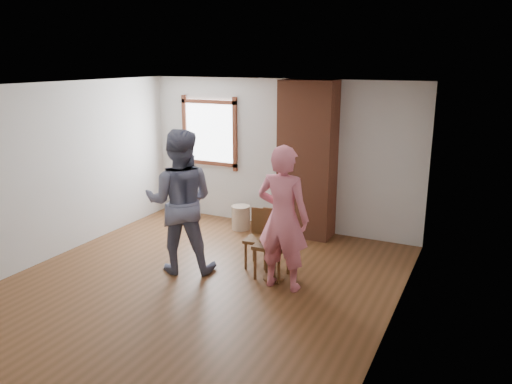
# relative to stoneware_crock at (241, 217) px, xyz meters

# --- Properties ---
(ground) EXTENTS (5.50, 5.50, 0.00)m
(ground) POSITION_rel_stoneware_crock_xyz_m (0.53, -2.27, -0.21)
(ground) COLOR brown
(ground) RESTS_ON ground
(room_shell) EXTENTS (5.04, 5.52, 2.62)m
(room_shell) POSITION_rel_stoneware_crock_xyz_m (0.47, -1.67, 1.60)
(room_shell) COLOR silver
(room_shell) RESTS_ON ground
(brick_chimney) EXTENTS (0.90, 0.50, 2.60)m
(brick_chimney) POSITION_rel_stoneware_crock_xyz_m (1.13, 0.23, 1.09)
(brick_chimney) COLOR brown
(brick_chimney) RESTS_ON ground
(stoneware_crock) EXTENTS (0.35, 0.35, 0.42)m
(stoneware_crock) POSITION_rel_stoneware_crock_xyz_m (0.00, 0.00, 0.00)
(stoneware_crock) COLOR #C4AB8E
(stoneware_crock) RESTS_ON ground
(dark_pot) EXTENTS (0.17, 0.17, 0.14)m
(dark_pot) POSITION_rel_stoneware_crock_xyz_m (-0.16, 0.13, -0.14)
(dark_pot) COLOR black
(dark_pot) RESTS_ON ground
(dining_chair_left) EXTENTS (0.44, 0.44, 0.92)m
(dining_chair_left) POSITION_rel_stoneware_crock_xyz_m (1.31, -1.52, 0.31)
(dining_chair_left) COLOR brown
(dining_chair_left) RESTS_ON ground
(dining_chair_right) EXTENTS (0.42, 0.42, 0.83)m
(dining_chair_right) POSITION_rel_stoneware_crock_xyz_m (1.01, -1.28, 0.26)
(dining_chair_right) COLOR brown
(dining_chair_right) RESTS_ON ground
(side_table) EXTENTS (0.40, 0.40, 0.60)m
(side_table) POSITION_rel_stoneware_crock_xyz_m (1.36, -1.66, 0.19)
(side_table) COLOR brown
(side_table) RESTS_ON ground
(cake_plate) EXTENTS (0.18, 0.18, 0.01)m
(cake_plate) POSITION_rel_stoneware_crock_xyz_m (1.36, -1.66, 0.39)
(cake_plate) COLOR white
(cake_plate) RESTS_ON side_table
(cake_slice) EXTENTS (0.08, 0.07, 0.06)m
(cake_slice) POSITION_rel_stoneware_crock_xyz_m (1.37, -1.66, 0.43)
(cake_slice) COLOR white
(cake_slice) RESTS_ON cake_plate
(man) EXTENTS (1.20, 1.09, 2.02)m
(man) POSITION_rel_stoneware_crock_xyz_m (0.06, -1.92, 0.80)
(man) COLOR #16193E
(man) RESTS_ON ground
(person_pink) EXTENTS (0.69, 0.46, 1.90)m
(person_pink) POSITION_rel_stoneware_crock_xyz_m (1.56, -1.82, 0.74)
(person_pink) COLOR #E57285
(person_pink) RESTS_ON ground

